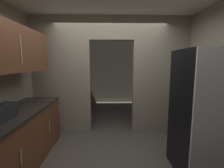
% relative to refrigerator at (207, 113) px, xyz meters
% --- Properties ---
extents(ground, '(20.00, 20.00, 0.00)m').
position_rel_refrigerator_xyz_m(ground, '(-1.37, 0.27, -0.91)').
color(ground, '#47423D').
extents(kitchen_partition, '(3.60, 0.12, 2.67)m').
position_rel_refrigerator_xyz_m(kitchen_partition, '(-1.37, 1.50, 0.50)').
color(kitchen_partition, gray).
rests_on(kitchen_partition, ground).
extents(adjoining_room_shell, '(3.60, 2.83, 2.67)m').
position_rel_refrigerator_xyz_m(adjoining_room_shell, '(-1.37, 3.43, 0.42)').
color(adjoining_room_shell, gray).
rests_on(adjoining_room_shell, ground).
extents(refrigerator, '(0.82, 0.79, 1.82)m').
position_rel_refrigerator_xyz_m(refrigerator, '(0.00, 0.00, 0.00)').
color(refrigerator, black).
rests_on(refrigerator, ground).
extents(lower_cabinet_run, '(0.68, 2.13, 0.90)m').
position_rel_refrigerator_xyz_m(lower_cabinet_run, '(-2.83, 0.12, -0.46)').
color(lower_cabinet_run, brown).
rests_on(lower_cabinet_run, ground).
extents(upper_cabinet_counterside, '(0.36, 1.92, 0.68)m').
position_rel_refrigerator_xyz_m(upper_cabinet_counterside, '(-2.83, 0.12, 0.92)').
color(upper_cabinet_counterside, brown).
extents(boombox, '(0.21, 0.36, 0.23)m').
position_rel_refrigerator_xyz_m(boombox, '(-2.80, -0.17, 0.09)').
color(boombox, black).
rests_on(boombox, lower_cabinet_run).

